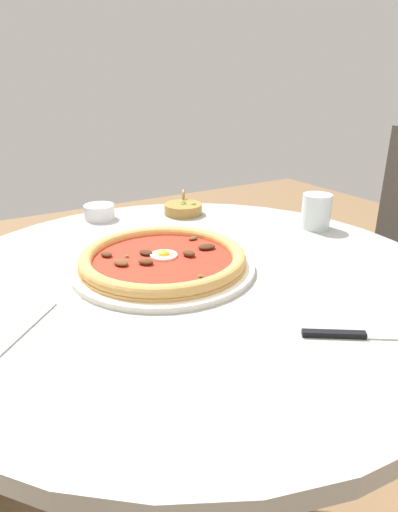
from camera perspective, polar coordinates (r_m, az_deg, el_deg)
name	(u,v)px	position (r m, az deg, el deg)	size (l,w,h in m)	color
dining_table	(191,356)	(0.86, -1.04, -12.96)	(0.92, 0.92, 0.72)	#999993
pizza_on_plate	(163,260)	(0.78, -4.76, -0.57)	(0.33, 0.33, 0.03)	white
water_glass	(316,213)	(1.03, 15.10, 5.45)	(0.07, 0.07, 0.08)	silver
steak_knife	(359,335)	(0.62, 20.30, -9.74)	(0.18, 0.13, 0.01)	silver
ramekin_capers	(99,211)	(1.09, -12.95, 5.74)	(0.07, 0.07, 0.03)	white
olive_pan	(183,208)	(1.11, -2.07, 6.27)	(0.10, 0.11, 0.05)	olive
fork_utensil	(22,333)	(0.64, -22.27, -9.31)	(0.12, 0.13, 0.00)	#BCBCC1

